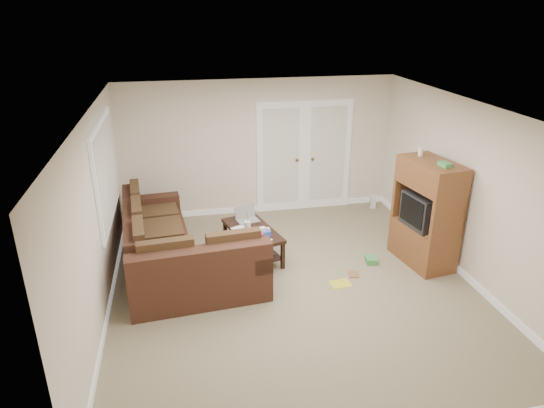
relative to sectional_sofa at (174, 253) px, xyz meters
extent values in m
plane|color=gray|center=(1.64, -0.67, -0.34)|extent=(5.50, 5.50, 0.00)
cube|color=white|center=(1.64, -0.67, 2.16)|extent=(5.00, 5.50, 0.02)
cube|color=#F0E3D0|center=(-0.86, -0.67, 0.91)|extent=(0.02, 5.50, 2.50)
cube|color=#F0E3D0|center=(4.14, -0.67, 0.91)|extent=(0.02, 5.50, 2.50)
cube|color=#F0E3D0|center=(1.64, 2.08, 0.91)|extent=(5.00, 0.02, 2.50)
cube|color=#F0E3D0|center=(1.64, -3.42, 0.91)|extent=(5.00, 0.02, 2.50)
cube|color=silver|center=(2.04, 2.05, 0.68)|extent=(0.90, 0.04, 2.13)
cube|color=silver|center=(2.94, 2.05, 0.68)|extent=(0.90, 0.04, 2.13)
cube|color=white|center=(2.04, 2.03, 0.73)|extent=(0.68, 0.02, 1.80)
cube|color=white|center=(2.94, 2.03, 0.73)|extent=(0.68, 0.02, 1.80)
cube|color=silver|center=(-0.83, 0.33, 1.21)|extent=(0.04, 1.92, 1.42)
cube|color=white|center=(-0.81, 0.33, 1.21)|extent=(0.02, 1.74, 1.24)
cube|color=#44261A|center=(-0.24, 0.50, -0.13)|extent=(1.12, 2.42, 0.43)
cube|color=#44261A|center=(-0.58, 0.47, 0.31)|extent=(0.45, 2.36, 0.44)
cube|color=#44261A|center=(-0.33, 1.55, 0.20)|extent=(0.94, 0.33, 0.23)
cube|color=#4B341E|center=(-0.16, 0.51, 0.15)|extent=(0.81, 2.30, 0.12)
cube|color=#44261A|center=(0.32, -0.63, -0.13)|extent=(1.92, 1.08, 0.43)
cube|color=#44261A|center=(0.35, -0.96, 0.31)|extent=(1.86, 0.41, 0.44)
cube|color=#44261A|center=(1.12, -0.56, 0.20)|extent=(0.33, 0.94, 0.23)
cube|color=#4B341E|center=(0.32, -0.55, 0.15)|extent=(1.79, 0.76, 0.12)
cube|color=black|center=(1.12, -0.56, 0.33)|extent=(0.40, 0.84, 0.03)
cube|color=red|center=(1.10, -0.33, 0.35)|extent=(0.34, 0.15, 0.02)
cube|color=black|center=(1.21, 0.29, 0.11)|extent=(0.87, 1.28, 0.05)
cube|color=black|center=(1.21, 0.29, -0.18)|extent=(0.76, 1.18, 0.03)
cylinder|color=white|center=(1.12, 0.21, 0.22)|extent=(0.10, 0.10, 0.17)
cylinder|color=red|center=(1.12, 0.21, 0.38)|extent=(0.01, 0.01, 0.15)
cube|color=#3148A1|center=(1.31, -0.01, 0.19)|extent=(0.26, 0.18, 0.10)
cube|color=white|center=(1.24, 0.19, 0.14)|extent=(0.53, 0.71, 0.00)
cube|color=brown|center=(3.74, -0.36, -0.04)|extent=(0.70, 1.08, 0.61)
cube|color=brown|center=(3.74, -0.36, 1.07)|extent=(0.70, 1.08, 0.40)
cube|color=black|center=(3.72, -0.36, 0.52)|extent=(0.57, 0.67, 0.50)
cube|color=black|center=(3.47, -0.40, 0.54)|extent=(0.09, 0.52, 0.40)
cube|color=#45974E|center=(3.78, -0.61, 1.30)|extent=(0.15, 0.20, 0.06)
cylinder|color=white|center=(3.69, -0.06, 1.33)|extent=(0.07, 0.07, 0.12)
cube|color=olive|center=(3.81, -0.57, -0.03)|extent=(0.48, 0.48, 0.61)
cylinder|color=white|center=(3.81, -0.57, 0.32)|extent=(0.15, 0.15, 0.09)
cylinder|color=white|center=(3.81, -0.57, 0.43)|extent=(0.03, 0.03, 0.13)
cone|color=beige|center=(3.81, -0.57, 0.58)|extent=(0.26, 0.26, 0.17)
cube|color=white|center=(3.82, 1.78, -0.21)|extent=(0.13, 0.12, 0.27)
cube|color=yellow|center=(2.31, -0.76, -0.34)|extent=(0.30, 0.25, 0.01)
cube|color=#45974E|center=(2.97, -0.25, -0.30)|extent=(0.20, 0.24, 0.09)
imported|color=brown|center=(2.51, -0.54, -0.33)|extent=(0.19, 0.23, 0.01)
camera|label=1|loc=(0.19, -6.40, 3.35)|focal=32.00mm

